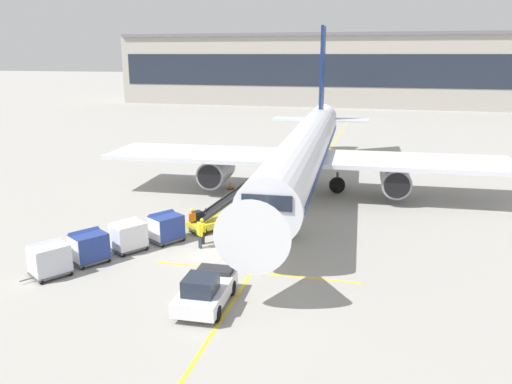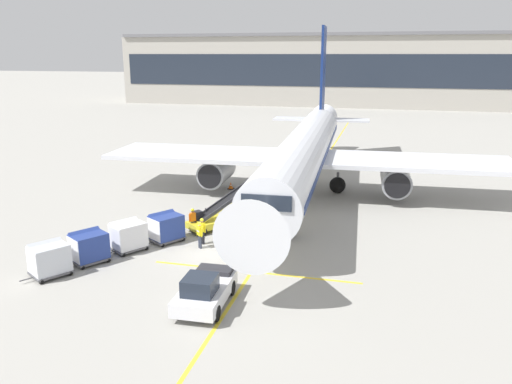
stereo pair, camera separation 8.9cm
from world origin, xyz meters
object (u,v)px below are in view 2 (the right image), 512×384
(pushback_tug, at_px, (205,290))
(ground_crew_wingwalker, at_px, (200,233))
(parked_airplane, at_px, (305,152))
(safety_cone_engine_keepout, at_px, (231,186))
(belt_loader, at_px, (215,217))
(baggage_cart_fourth, at_px, (49,259))
(baggage_cart_second, at_px, (128,235))
(baggage_cart_lead, at_px, (166,227))
(baggage_cart_third, at_px, (89,246))
(ground_crew_marshaller, at_px, (165,221))
(ground_crew_by_loader, at_px, (202,229))
(ground_crew_by_carts, at_px, (193,219))

(pushback_tug, bearing_deg, ground_crew_wingwalker, 112.22)
(parked_airplane, height_order, safety_cone_engine_keepout, parked_airplane)
(parked_airplane, xyz_separation_m, ground_crew_wingwalker, (-4.22, -14.53, -2.71))
(belt_loader, bearing_deg, baggage_cart_fourth, -122.58)
(baggage_cart_second, height_order, safety_cone_engine_keepout, baggage_cart_second)
(baggage_cart_lead, bearing_deg, safety_cone_engine_keepout, 89.62)
(baggage_cart_second, height_order, baggage_cart_third, same)
(pushback_tug, relative_size, ground_crew_marshaller, 2.56)
(pushback_tug, xyz_separation_m, ground_crew_marshaller, (-6.06, 8.89, 0.17))
(belt_loader, height_order, pushback_tug, belt_loader)
(ground_crew_by_loader, bearing_deg, baggage_cart_lead, -177.40)
(baggage_cart_second, relative_size, ground_crew_by_carts, 1.56)
(baggage_cart_third, xyz_separation_m, ground_crew_by_loader, (5.38, 4.50, -0.00))
(ground_crew_marshaller, bearing_deg, ground_crew_by_loader, -17.73)
(ground_crew_marshaller, bearing_deg, ground_crew_wingwalker, -28.30)
(ground_crew_by_carts, distance_m, ground_crew_wingwalker, 2.98)
(ground_crew_by_carts, bearing_deg, parked_airplane, 64.53)
(ground_crew_by_carts, height_order, ground_crew_wingwalker, same)
(ground_crew_by_carts, bearing_deg, safety_cone_engine_keepout, 94.78)
(ground_crew_marshaller, distance_m, safety_cone_engine_keepout, 12.94)
(baggage_cart_lead, bearing_deg, ground_crew_by_carts, 61.05)
(ground_crew_by_carts, bearing_deg, baggage_cart_third, -122.28)
(parked_airplane, height_order, ground_crew_by_loader, parked_airplane)
(baggage_cart_lead, height_order, ground_crew_by_carts, baggage_cart_lead)
(ground_crew_by_loader, distance_m, ground_crew_wingwalker, 0.73)
(baggage_cart_third, relative_size, safety_cone_engine_keepout, 4.35)
(belt_loader, xyz_separation_m, pushback_tug, (3.25, -11.00, -0.04))
(parked_airplane, xyz_separation_m, belt_loader, (-4.52, -10.74, -2.85))
(baggage_cart_lead, bearing_deg, belt_loader, 54.64)
(belt_loader, height_order, baggage_cart_lead, belt_loader)
(baggage_cart_third, distance_m, ground_crew_by_carts, 7.53)
(safety_cone_engine_keepout, bearing_deg, ground_crew_by_loader, -80.33)
(baggage_cart_lead, xyz_separation_m, baggage_cart_third, (-2.93, -4.38, 0.00))
(baggage_cart_third, xyz_separation_m, ground_crew_marshaller, (2.37, 5.46, -0.00))
(baggage_cart_second, distance_m, ground_crew_wingwalker, 4.44)
(baggage_cart_lead, height_order, pushback_tug, baggage_cart_lead)
(parked_airplane, distance_m, ground_crew_by_carts, 13.50)
(pushback_tug, height_order, ground_crew_by_loader, pushback_tug)
(safety_cone_engine_keepout, bearing_deg, parked_airplane, -0.51)
(belt_loader, height_order, baggage_cart_second, belt_loader)
(parked_airplane, bearing_deg, ground_crew_by_carts, -115.47)
(ground_crew_by_loader, bearing_deg, parked_airplane, 72.60)
(parked_airplane, height_order, ground_crew_marshaller, parked_airplane)
(ground_crew_by_loader, height_order, ground_crew_marshaller, same)
(baggage_cart_second, height_order, ground_crew_by_carts, baggage_cart_second)
(baggage_cart_fourth, relative_size, safety_cone_engine_keepout, 4.35)
(parked_airplane, height_order, pushback_tug, parked_airplane)
(pushback_tug, height_order, ground_crew_wingwalker, pushback_tug)
(belt_loader, xyz_separation_m, baggage_cart_fourth, (-6.25, -9.78, 0.14))
(baggage_cart_third, bearing_deg, ground_crew_marshaller, 66.48)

